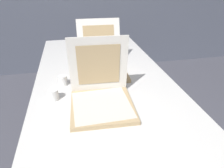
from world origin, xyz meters
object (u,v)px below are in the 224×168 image
pizza_box_middle (102,65)px  cup_white_near_center (53,95)px  pizza_box_front (101,96)px  table (105,87)px  cup_white_mid (63,80)px

pizza_box_middle → cup_white_near_center: bearing=-133.8°
pizza_box_front → pizza_box_middle: bearing=83.2°
table → cup_white_mid: size_ratio=31.59×
table → pizza_box_front: size_ratio=5.82×
pizza_box_middle → pizza_box_front: bearing=-97.6°
pizza_box_front → cup_white_mid: size_ratio=5.43×
table → pizza_box_front: (-0.06, -0.26, 0.10)m
table → cup_white_mid: bearing=178.8°
pizza_box_front → cup_white_mid: bearing=131.1°
table → pizza_box_middle: size_ratio=4.57×
pizza_box_middle → cup_white_mid: (-0.29, -0.16, -0.02)m
pizza_box_front → cup_white_mid: 0.34m
table → cup_white_mid: (-0.27, 0.01, 0.08)m
pizza_box_front → cup_white_mid: pizza_box_front is taller
cup_white_near_center → pizza_box_front: bearing=-21.7°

